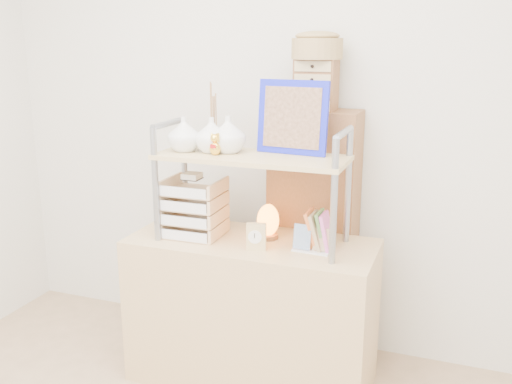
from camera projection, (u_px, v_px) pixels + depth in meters
room_shell at (160, 38)px, 1.79m from camera, size 3.42×3.41×2.61m
desk at (252, 311)px, 2.86m from camera, size 1.20×0.50×0.75m
cabinet at (313, 236)px, 3.04m from camera, size 0.45×0.25×1.35m
hutch at (236, 147)px, 2.68m from camera, size 0.90×0.34×0.76m
letter_tray at (193, 211)px, 2.80m from camera, size 0.26×0.25×0.32m
salt_lamp at (268, 221)px, 2.77m from camera, size 0.11×0.11×0.17m
desk_clock at (256, 237)px, 2.62m from camera, size 0.10×0.06×0.13m
postcard_stand at (311, 245)px, 2.60m from camera, size 0.18×0.06×0.13m
drawer_chest at (316, 85)px, 2.82m from camera, size 0.20×0.16×0.25m
woven_basket at (317, 49)px, 2.78m from camera, size 0.25×0.25×0.10m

